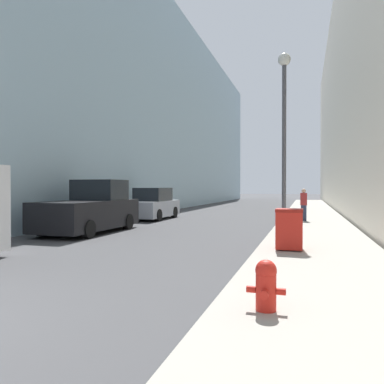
{
  "coord_description": "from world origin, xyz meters",
  "views": [
    {
      "loc": [
        5.36,
        -2.77,
        1.76
      ],
      "look_at": [
        -1.07,
        18.27,
        1.49
      ],
      "focal_mm": 35.0,
      "sensor_mm": 36.0,
      "label": 1
    }
  ],
  "objects_px": {
    "fire_hydrant": "(266,284)",
    "lamppost": "(284,122)",
    "trash_bin": "(289,229)",
    "pedestrian_on_sidewalk": "(304,205)",
    "pickup_truck": "(91,210)",
    "parked_sedan_near": "(153,205)"
  },
  "relations": [
    {
      "from": "pickup_truck",
      "to": "pedestrian_on_sidewalk",
      "type": "bearing_deg",
      "value": 36.47
    },
    {
      "from": "fire_hydrant",
      "to": "parked_sedan_near",
      "type": "height_order",
      "value": "parked_sedan_near"
    },
    {
      "from": "pickup_truck",
      "to": "pedestrian_on_sidewalk",
      "type": "distance_m",
      "value": 9.95
    },
    {
      "from": "lamppost",
      "to": "pickup_truck",
      "type": "relative_size",
      "value": 1.33
    },
    {
      "from": "fire_hydrant",
      "to": "pedestrian_on_sidewalk",
      "type": "height_order",
      "value": "pedestrian_on_sidewalk"
    },
    {
      "from": "parked_sedan_near",
      "to": "pedestrian_on_sidewalk",
      "type": "height_order",
      "value": "parked_sedan_near"
    },
    {
      "from": "trash_bin",
      "to": "lamppost",
      "type": "xyz_separation_m",
      "value": [
        -0.35,
        3.84,
        3.41
      ]
    },
    {
      "from": "fire_hydrant",
      "to": "parked_sedan_near",
      "type": "distance_m",
      "value": 16.22
    },
    {
      "from": "lamppost",
      "to": "parked_sedan_near",
      "type": "relative_size",
      "value": 1.56
    },
    {
      "from": "fire_hydrant",
      "to": "pedestrian_on_sidewalk",
      "type": "distance_m",
      "value": 13.88
    },
    {
      "from": "fire_hydrant",
      "to": "lamppost",
      "type": "xyz_separation_m",
      "value": [
        -0.26,
        8.83,
        3.61
      ]
    },
    {
      "from": "fire_hydrant",
      "to": "pedestrian_on_sidewalk",
      "type": "bearing_deg",
      "value": 88.4
    },
    {
      "from": "lamppost",
      "to": "parked_sedan_near",
      "type": "height_order",
      "value": "lamppost"
    },
    {
      "from": "lamppost",
      "to": "pickup_truck",
      "type": "bearing_deg",
      "value": -173.2
    },
    {
      "from": "fire_hydrant",
      "to": "parked_sedan_near",
      "type": "bearing_deg",
      "value": 118.12
    },
    {
      "from": "trash_bin",
      "to": "pedestrian_on_sidewalk",
      "type": "relative_size",
      "value": 0.68
    },
    {
      "from": "trash_bin",
      "to": "pedestrian_on_sidewalk",
      "type": "bearing_deg",
      "value": 88.06
    },
    {
      "from": "lamppost",
      "to": "parked_sedan_near",
      "type": "bearing_deg",
      "value": 143.45
    },
    {
      "from": "lamppost",
      "to": "pickup_truck",
      "type": "xyz_separation_m",
      "value": [
        -7.35,
        -0.88,
        -3.24
      ]
    },
    {
      "from": "fire_hydrant",
      "to": "trash_bin",
      "type": "height_order",
      "value": "trash_bin"
    },
    {
      "from": "trash_bin",
      "to": "pedestrian_on_sidewalk",
      "type": "xyz_separation_m",
      "value": [
        0.3,
        8.88,
        0.23
      ]
    },
    {
      "from": "trash_bin",
      "to": "pickup_truck",
      "type": "bearing_deg",
      "value": 158.98
    }
  ]
}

